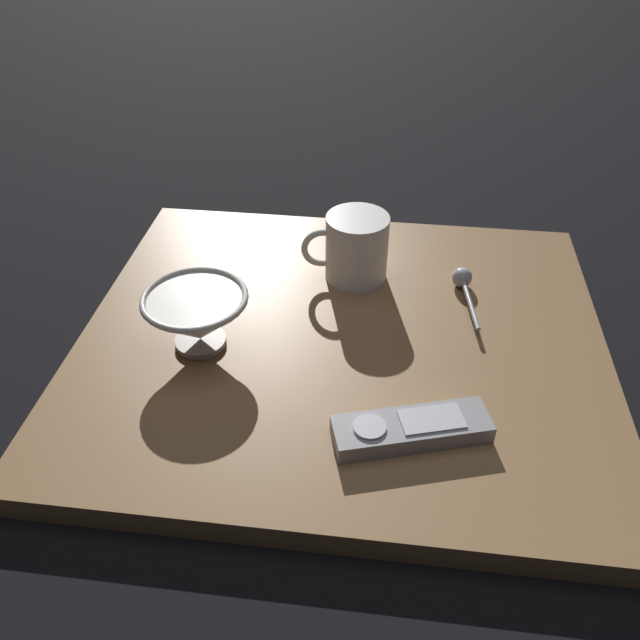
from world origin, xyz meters
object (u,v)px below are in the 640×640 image
at_px(cereal_bowl, 197,317).
at_px(tv_remote_near, 411,429).
at_px(teaspoon, 463,281).
at_px(coffee_mug, 355,248).

bearing_deg(cereal_bowl, tv_remote_near, -114.79).
bearing_deg(teaspoon, cereal_bowl, 115.54).
bearing_deg(cereal_bowl, teaspoon, -64.46).
height_order(coffee_mug, tv_remote_near, coffee_mug).
relative_size(cereal_bowl, teaspoon, 1.01).
height_order(teaspoon, tv_remote_near, teaspoon).
xyz_separation_m(cereal_bowl, coffee_mug, (0.17, -0.18, 0.01)).
relative_size(cereal_bowl, tv_remote_near, 0.75).
bearing_deg(cereal_bowl, coffee_mug, -46.19).
xyz_separation_m(cereal_bowl, teaspoon, (0.16, -0.33, -0.03)).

